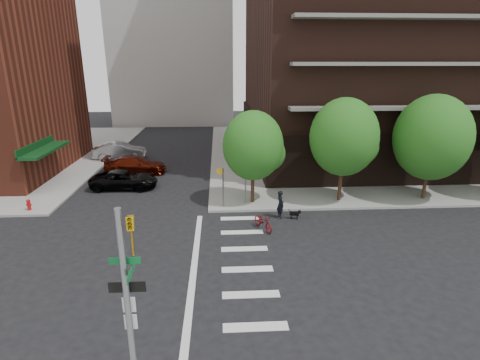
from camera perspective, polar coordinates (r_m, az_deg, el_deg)
ground at (r=18.02m, az=-8.71°, el=-13.59°), size 120.00×120.00×0.00m
sidewalk_ne at (r=44.10m, az=22.00°, el=4.20°), size 39.00×33.00×0.15m
crosswalk at (r=17.93m, az=-1.48°, el=-13.52°), size 3.85×13.00×0.01m
tree_a at (r=24.52m, az=2.01°, el=5.24°), size 4.00×4.00×5.90m
tree_b at (r=25.67m, az=15.56°, el=6.31°), size 4.50×4.50×6.65m
tree_c at (r=28.19m, az=27.24°, el=5.76°), size 5.00×5.00×6.80m
traffic_signal at (r=10.48m, az=-16.10°, el=-21.94°), size 0.90×0.75×6.00m
pedestrian_signal at (r=24.44m, az=-1.86°, el=-0.12°), size 2.18×0.67×2.60m
fire_hydrant at (r=27.62m, az=-29.50°, el=-3.22°), size 0.24×0.24×0.73m
parked_car_black at (r=29.87m, az=-17.23°, el=0.04°), size 2.42×5.03×1.38m
parked_car_maroon at (r=33.65m, az=-15.66°, el=2.22°), size 2.20×5.27×1.52m
parked_car_silver at (r=39.16m, az=-17.84°, el=4.25°), size 2.12×5.21×1.68m
scooter at (r=21.70m, az=3.55°, el=-6.35°), size 1.36×1.95×0.97m
dog_walker at (r=23.24m, az=6.18°, el=-3.69°), size 0.73×0.57×1.77m
dog at (r=23.35m, az=8.37°, el=-5.07°), size 0.69×0.33×0.57m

